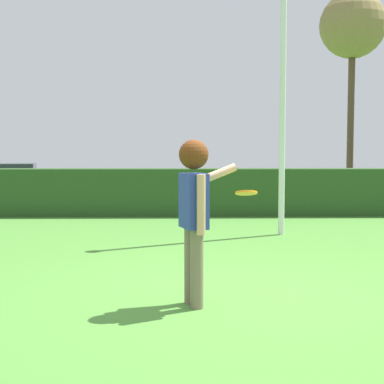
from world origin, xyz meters
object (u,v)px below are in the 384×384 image
at_px(person, 195,202).
at_px(parked_car_blue, 0,181).
at_px(willow_tree, 353,27).
at_px(frisbee, 246,193).
at_px(lamppost, 283,53).

height_order(person, parked_car_blue, person).
distance_m(person, willow_tree, 17.39).
relative_size(person, willow_tree, 0.24).
xyz_separation_m(person, frisbee, (0.59, 0.34, 0.07)).
bearing_deg(parked_car_blue, frisbee, -61.03).
bearing_deg(person, lamppost, 70.32).
xyz_separation_m(parked_car_blue, willow_tree, (12.21, 3.22, 5.56)).
height_order(person, frisbee, person).
bearing_deg(frisbee, willow_tree, 69.42).
bearing_deg(willow_tree, parked_car_blue, -165.21).
xyz_separation_m(lamppost, parked_car_blue, (-7.80, 7.06, -2.87)).
height_order(frisbee, willow_tree, willow_tree).
bearing_deg(parked_car_blue, lamppost, -42.17).
relative_size(frisbee, lamppost, 0.04).
bearing_deg(person, frisbee, 30.35).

